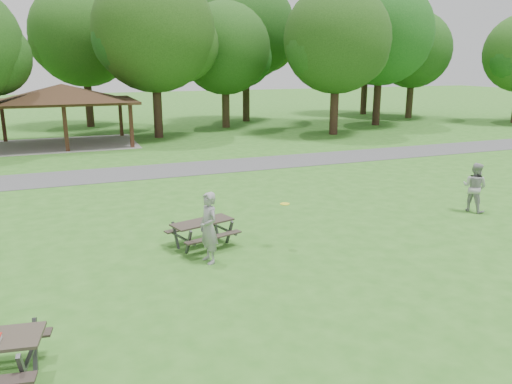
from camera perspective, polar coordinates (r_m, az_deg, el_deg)
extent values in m
plane|color=#306F1F|center=(11.42, 2.67, -11.57)|extent=(160.00, 160.00, 0.00)
cube|color=#4B4B4E|center=(24.25, -10.86, 2.40)|extent=(120.00, 3.20, 0.02)
cube|color=#321A12|center=(36.41, -26.92, 7.17)|extent=(0.22, 0.22, 2.60)
cube|color=#351D13|center=(30.88, -20.91, 6.72)|extent=(0.22, 0.22, 2.60)
cube|color=#382114|center=(36.24, -21.07, 7.74)|extent=(0.22, 0.22, 2.60)
cube|color=#391D14|center=(31.12, -14.06, 7.30)|extent=(0.22, 0.22, 2.60)
cube|color=#372214|center=(36.45, -15.21, 8.24)|extent=(0.22, 0.22, 2.60)
cube|color=#352215|center=(33.43, -21.21, 9.61)|extent=(8.60, 6.60, 0.16)
pyramid|color=black|center=(33.40, -21.31, 10.60)|extent=(7.01, 7.01, 1.00)
cube|color=gray|center=(33.73, -20.80, 5.11)|extent=(8.40, 6.40, 0.03)
cylinder|color=black|center=(35.04, -11.18, 9.40)|extent=(0.60, 0.60, 4.02)
sphere|color=#1C4112|center=(34.96, -11.60, 17.60)|extent=(8.00, 8.00, 8.00)
sphere|color=#1C4413|center=(35.58, -8.65, 16.38)|extent=(5.20, 5.20, 5.20)
sphere|color=#124213|center=(34.49, -14.22, 16.51)|extent=(4.80, 4.80, 4.80)
cylinder|color=#322316|center=(39.91, -3.48, 9.83)|extent=(0.60, 0.60, 3.43)
sphere|color=#184213|center=(39.78, -3.58, 16.07)|extent=(7.00, 7.00, 7.00)
sphere|color=#144714|center=(40.56, -1.50, 15.07)|extent=(4.55, 4.55, 4.55)
sphere|color=#144313|center=(39.17, -5.49, 15.28)|extent=(4.20, 4.20, 4.20)
cylinder|color=black|center=(36.39, 8.92, 9.49)|extent=(0.60, 0.60, 3.78)
sphere|color=#1A3F12|center=(36.28, 9.23, 16.85)|extent=(7.40, 7.40, 7.40)
sphere|color=#1E4F16|center=(37.38, 11.23, 15.55)|extent=(4.81, 4.81, 4.81)
sphere|color=#174112|center=(35.37, 7.20, 16.08)|extent=(4.44, 4.44, 4.44)
cylinder|color=black|center=(42.53, 13.66, 10.26)|extent=(0.60, 0.60, 4.20)
sphere|color=#154B16|center=(42.49, 14.10, 17.23)|extent=(8.20, 8.20, 8.20)
sphere|color=#154C15|center=(43.77, 15.85, 15.96)|extent=(5.33, 5.33, 5.33)
sphere|color=#1B4012|center=(41.38, 12.27, 16.56)|extent=(4.92, 4.92, 4.92)
cylinder|color=black|center=(48.93, 17.15, 10.18)|extent=(0.60, 0.60, 3.57)
sphere|color=#184614|center=(48.83, 17.55, 15.25)|extent=(6.80, 6.80, 6.80)
sphere|color=#184413|center=(50.01, 18.68, 14.35)|extent=(4.42, 4.42, 4.42)
sphere|color=#1E4E16|center=(47.83, 16.33, 14.75)|extent=(4.08, 4.08, 4.08)
cylinder|color=black|center=(42.51, -18.57, 9.87)|extent=(0.60, 0.60, 4.13)
sphere|color=#1D4C15|center=(42.46, -19.14, 16.69)|extent=(8.00, 8.00, 8.00)
sphere|color=#1B4513|center=(42.86, -16.58, 15.78)|extent=(5.20, 5.20, 5.20)
sphere|color=#1D4413|center=(42.18, -21.31, 15.70)|extent=(4.80, 4.80, 4.80)
cylinder|color=black|center=(44.14, -1.14, 11.04)|extent=(0.60, 0.60, 4.55)
sphere|color=#164012|center=(44.14, -1.18, 18.08)|extent=(8.40, 8.40, 8.40)
sphere|color=#214D16|center=(45.06, 1.05, 16.94)|extent=(5.46, 5.46, 5.46)
sphere|color=#1C4213|center=(43.36, -3.26, 17.29)|extent=(5.04, 5.04, 5.04)
cylinder|color=black|center=(51.38, 12.26, 11.07)|extent=(0.60, 0.60, 4.27)
sphere|color=#194212|center=(51.35, 12.58, 16.79)|extent=(8.00, 8.00, 8.00)
sphere|color=#1E4614|center=(52.58, 14.04, 15.78)|extent=(5.20, 5.20, 5.20)
sphere|color=#194313|center=(50.29, 11.09, 16.23)|extent=(4.80, 4.80, 4.80)
cube|color=#3F3F41|center=(8.89, -25.00, -18.32)|extent=(0.13, 0.42, 0.87)
cube|color=#404143|center=(9.58, -23.93, -15.66)|extent=(0.13, 0.42, 0.87)
cube|color=#3E3E40|center=(9.22, -24.46, -16.77)|extent=(0.32, 1.62, 0.05)
cube|color=#302822|center=(14.05, -6.15, -3.44)|extent=(1.85, 1.14, 0.05)
cube|color=#2F2722|center=(13.69, -4.86, -5.17)|extent=(1.73, 0.72, 0.04)
cube|color=#2F2822|center=(14.61, -7.29, -3.94)|extent=(1.73, 0.72, 0.04)
cube|color=#3F3F41|center=(13.56, -7.71, -5.74)|extent=(0.16, 0.36, 0.75)
cube|color=#3F3F41|center=(14.15, -9.18, -4.91)|extent=(0.16, 0.36, 0.75)
cube|color=#3A3A3C|center=(13.85, -8.47, -5.21)|extent=(0.45, 1.36, 0.05)
cube|color=#3F4042|center=(14.22, -3.06, -4.65)|extent=(0.16, 0.36, 0.75)
cube|color=#424245|center=(14.79, -4.65, -3.91)|extent=(0.16, 0.36, 0.75)
cube|color=#424244|center=(14.49, -3.87, -4.17)|extent=(0.45, 1.36, 0.05)
cylinder|color=yellow|center=(13.70, 3.31, -1.37)|extent=(0.31, 0.31, 0.02)
imported|color=gray|center=(12.84, -5.43, -4.09)|extent=(0.56, 0.75, 1.87)
imported|color=#A5A6A8|center=(18.78, 23.71, 0.50)|extent=(0.92, 1.02, 1.71)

